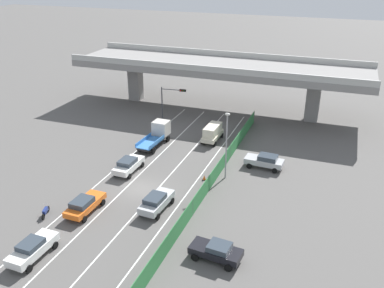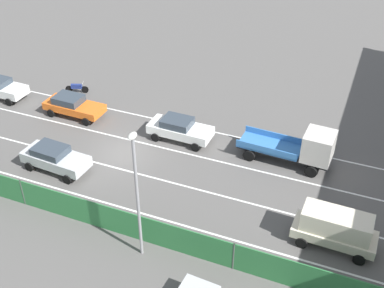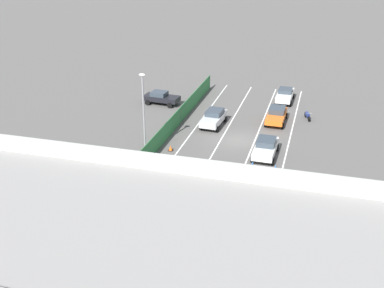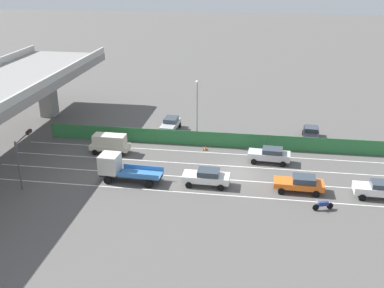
# 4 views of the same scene
# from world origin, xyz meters

# --- Properties ---
(ground_plane) EXTENTS (300.00, 300.00, 0.00)m
(ground_plane) POSITION_xyz_m (0.00, 0.00, 0.00)
(ground_plane) COLOR #565451
(lane_line_left_edge) EXTENTS (0.14, 43.56, 0.01)m
(lane_line_left_edge) POSITION_xyz_m (-4.94, 3.78, 0.00)
(lane_line_left_edge) COLOR silver
(lane_line_left_edge) RESTS_ON ground
(lane_line_mid_left) EXTENTS (0.14, 43.56, 0.01)m
(lane_line_mid_left) POSITION_xyz_m (-1.65, 3.78, 0.00)
(lane_line_mid_left) COLOR silver
(lane_line_mid_left) RESTS_ON ground
(lane_line_mid_right) EXTENTS (0.14, 43.56, 0.01)m
(lane_line_mid_right) POSITION_xyz_m (1.65, 3.78, 0.00)
(lane_line_mid_right) COLOR silver
(lane_line_mid_right) RESTS_ON ground
(lane_line_right_edge) EXTENTS (0.14, 43.56, 0.01)m
(lane_line_right_edge) POSITION_xyz_m (4.94, 3.78, 0.00)
(lane_line_right_edge) COLOR silver
(lane_line_right_edge) RESTS_ON ground
(green_fence) EXTENTS (0.10, 39.66, 1.79)m
(green_fence) POSITION_xyz_m (6.88, 3.78, 0.90)
(green_fence) COLOR #2D753D
(green_fence) RESTS_ON ground
(car_van_cream) EXTENTS (2.05, 4.49, 2.20)m
(car_van_cream) POSITION_xyz_m (3.18, 14.86, 1.25)
(car_van_cream) COLOR beige
(car_van_cream) RESTS_ON ground
(car_sedan_silver) EXTENTS (2.25, 4.62, 1.67)m
(car_sedan_silver) POSITION_xyz_m (3.24, -3.13, 0.93)
(car_sedan_silver) COLOR #B7BABC
(car_sedan_silver) RESTS_ON ground
(car_hatchback_white) EXTENTS (2.12, 4.61, 1.65)m
(car_hatchback_white) POSITION_xyz_m (-3.12, 3.00, 0.92)
(car_hatchback_white) COLOR silver
(car_hatchback_white) RESTS_ON ground
(car_taxi_orange) EXTENTS (2.12, 4.73, 1.59)m
(car_taxi_orange) POSITION_xyz_m (-3.07, -5.94, 0.89)
(car_taxi_orange) COLOR orange
(car_taxi_orange) RESTS_ON ground
(flatbed_truck_blue) EXTENTS (2.49, 6.29, 2.72)m
(flatbed_truck_blue) POSITION_xyz_m (-3.39, 11.75, 1.38)
(flatbed_truck_blue) COLOR black
(flatbed_truck_blue) RESTS_ON ground
(motorcycle) EXTENTS (0.84, 1.87, 0.93)m
(motorcycle) POSITION_xyz_m (-6.27, -7.76, 0.46)
(motorcycle) COLOR black
(motorcycle) RESTS_ON ground
(street_lamp) EXTENTS (0.60, 0.36, 7.71)m
(street_lamp) POSITION_xyz_m (7.71, 5.50, 4.63)
(street_lamp) COLOR gray
(street_lamp) RESTS_ON ground
(traffic_cone) EXTENTS (0.47, 0.47, 0.58)m
(traffic_cone) POSITION_xyz_m (5.67, 4.21, 0.27)
(traffic_cone) COLOR orange
(traffic_cone) RESTS_ON ground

